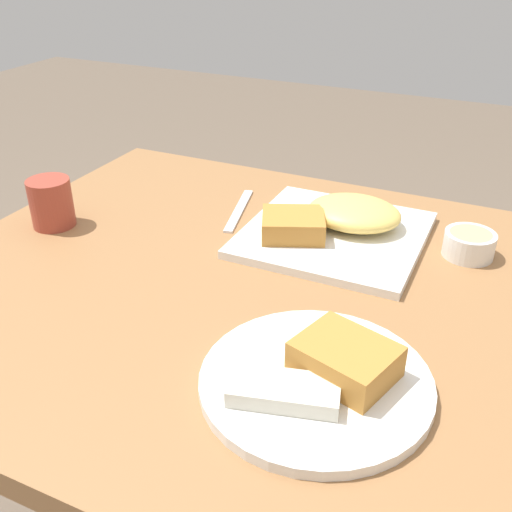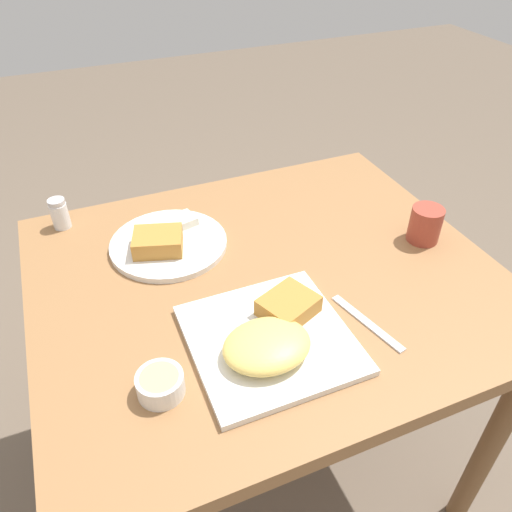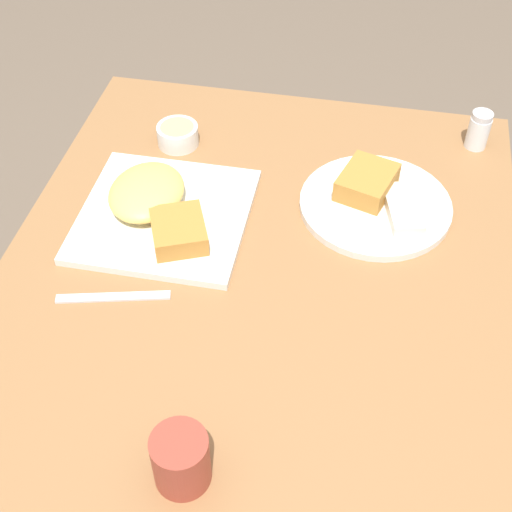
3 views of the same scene
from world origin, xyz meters
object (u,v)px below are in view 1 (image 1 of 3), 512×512
at_px(plate_square_near, 336,225).
at_px(plate_oval_far, 320,377).
at_px(sauce_ramekin, 469,244).
at_px(butter_knife, 239,210).
at_px(coffee_mug, 51,203).

bearing_deg(plate_square_near, plate_oval_far, 105.50).
distance_m(plate_square_near, sauce_ramekin, 0.21).
bearing_deg(butter_knife, plate_square_near, 70.17).
bearing_deg(plate_oval_far, coffee_mug, -19.56).
distance_m(sauce_ramekin, coffee_mug, 0.69).
bearing_deg(plate_square_near, butter_knife, -6.04).
relative_size(plate_square_near, butter_knife, 1.62).
bearing_deg(sauce_ramekin, plate_oval_far, 74.32).
distance_m(plate_oval_far, coffee_mug, 0.59).
relative_size(plate_square_near, coffee_mug, 3.40).
bearing_deg(coffee_mug, butter_knife, -145.29).
height_order(plate_square_near, coffee_mug, coffee_mug).
bearing_deg(coffee_mug, plate_square_near, -160.25).
bearing_deg(plate_square_near, coffee_mug, 19.75).
xyz_separation_m(plate_oval_far, coffee_mug, (0.55, -0.20, 0.03)).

